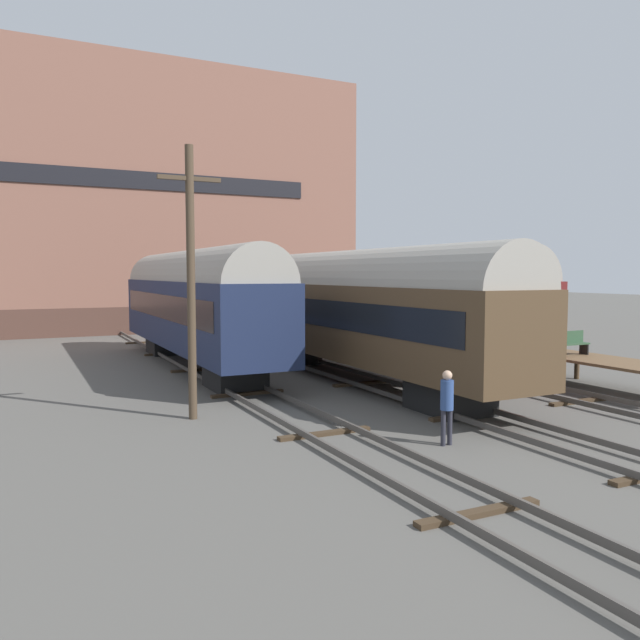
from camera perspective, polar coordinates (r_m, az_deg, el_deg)
The scene contains 12 objects.
ground_plane at distance 21.32m, azimuth 8.14°, elevation -7.14°, with size 200.00×200.00×0.00m, color #56544F.
track_left at distance 19.11m, azimuth -3.61°, elevation -8.00°, with size 2.60×60.00×0.26m.
track_middle at distance 21.29m, azimuth 8.15°, elevation -6.76°, with size 2.60×60.00×0.26m.
track_right at distance 24.19m, azimuth 17.36°, elevation -5.59°, with size 2.60×60.00×0.26m.
train_car_maroon at distance 29.09m, azimuth 8.38°, elevation 1.88°, with size 2.90×15.45×5.28m.
train_car_brown at distance 24.10m, azimuth 3.23°, elevation 1.23°, with size 2.86×18.08×5.11m.
train_car_navy at distance 28.21m, azimuth -11.44°, elevation 1.74°, with size 2.92×17.30×5.25m.
station_platform at distance 26.10m, azimuth 20.91°, elevation -3.02°, with size 2.44×11.30×1.11m.
bench at distance 25.53m, azimuth 22.01°, elevation -1.89°, with size 1.40×0.40×0.91m.
person_worker at distance 15.62m, azimuth 11.53°, elevation -7.18°, with size 0.32×0.32×1.85m.
utility_pole at distance 18.17m, azimuth -11.71°, elevation 3.75°, with size 1.80×0.24×7.81m.
warehouse_building at distance 51.57m, azimuth -16.67°, elevation 10.08°, with size 32.41×13.24×19.16m.
Camera 1 is at (-11.79, -17.26, 4.20)m, focal length 35.00 mm.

